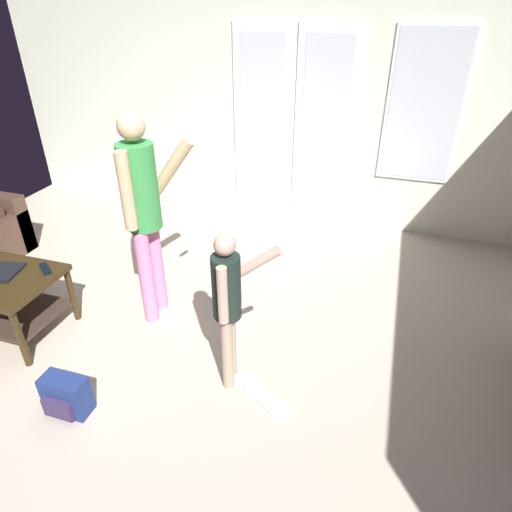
{
  "coord_description": "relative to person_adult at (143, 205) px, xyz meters",
  "views": [
    {
      "loc": [
        1.42,
        -2.27,
        2.28
      ],
      "look_at": [
        0.72,
        -0.08,
        0.93
      ],
      "focal_mm": 30.89,
      "sensor_mm": 36.0,
      "label": 1
    }
  ],
  "objects": [
    {
      "name": "wall_back_with_doors",
      "position": [
        0.33,
        2.19,
        0.27
      ],
      "size": [
        6.21,
        0.09,
        2.56
      ],
      "color": "silver",
      "rests_on": "ground_plane"
    },
    {
      "name": "backpack",
      "position": [
        -0.05,
        -1.08,
        -0.85
      ],
      "size": [
        0.29,
        0.18,
        0.27
      ],
      "color": "navy",
      "rests_on": "ground_plane"
    },
    {
      "name": "ground_plane",
      "position": [
        0.25,
        -0.29,
        -0.99
      ],
      "size": [
        6.21,
        5.03,
        0.02
      ],
      "primitive_type": "cube",
      "color": "beige"
    },
    {
      "name": "tv_remote_black",
      "position": [
        -0.69,
        -0.36,
        -0.46
      ],
      "size": [
        0.17,
        0.14,
        0.02
      ],
      "primitive_type": "cube",
      "rotation": [
        0.0,
        0.0,
        -0.64
      ],
      "color": "black",
      "rests_on": "coffee_table"
    },
    {
      "name": "loose_keyboard",
      "position": [
        1.09,
        -0.6,
        -0.97
      ],
      "size": [
        0.44,
        0.34,
        0.02
      ],
      "color": "white",
      "rests_on": "ground_plane"
    },
    {
      "name": "person_adult",
      "position": [
        0.0,
        0.0,
        0.0
      ],
      "size": [
        0.51,
        0.46,
        1.64
      ],
      "color": "pink",
      "rests_on": "ground_plane"
    },
    {
      "name": "person_child",
      "position": [
        0.84,
        -0.51,
        -0.31
      ],
      "size": [
        0.44,
        0.36,
        1.12
      ],
      "color": "tan",
      "rests_on": "ground_plane"
    }
  ]
}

